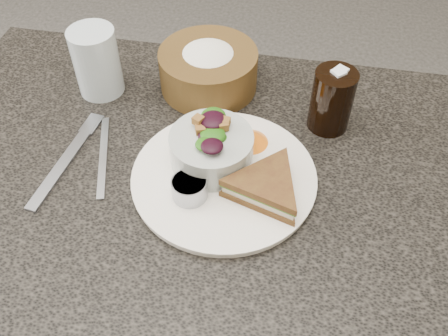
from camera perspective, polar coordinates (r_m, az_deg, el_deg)
dining_table at (r=1.15m, az=-2.89°, el=-12.85°), size 1.00×0.70×0.75m
dinner_plate at (r=0.82m, az=0.00°, el=-1.09°), size 0.30×0.30×0.01m
sandwich at (r=0.78m, az=4.89°, el=-2.16°), size 0.19×0.19×0.04m
salad_bowl at (r=0.81m, az=-1.45°, el=2.69°), size 0.18×0.18×0.08m
dressing_ramekin at (r=0.78m, az=-3.96°, el=-2.35°), size 0.07×0.07×0.03m
orange_wedge at (r=0.86m, az=3.03°, el=3.63°), size 0.09×0.09×0.03m
fork at (r=0.89m, az=-17.91°, el=0.43°), size 0.04×0.21×0.01m
knife at (r=0.88m, az=-13.64°, el=1.33°), size 0.07×0.19×0.00m
bread_basket at (r=0.97m, az=-1.81°, el=11.82°), size 0.22×0.22×0.11m
cola_glass at (r=0.90m, az=12.28°, el=7.86°), size 0.08×0.08×0.13m
water_glass at (r=0.98m, az=-14.36°, el=11.69°), size 0.11×0.11×0.13m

